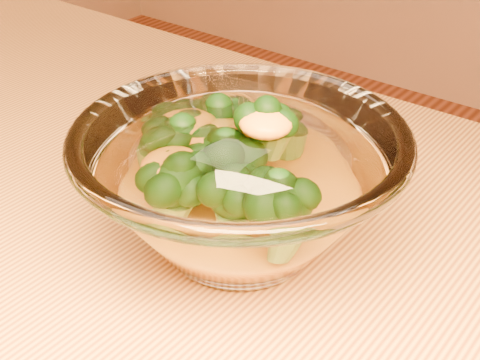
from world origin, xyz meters
TOP-DOWN VIEW (x-y plane):
  - table at (0.00, 0.00)m, footprint 1.20×0.80m
  - glass_bowl at (0.10, 0.09)m, footprint 0.24×0.24m
  - cheese_sauce at (0.10, 0.09)m, footprint 0.12×0.12m
  - broccoli_heap at (0.09, 0.09)m, footprint 0.16×0.14m

SIDE VIEW (x-z plane):
  - table at x=0.00m, z-range 0.28..1.03m
  - cheese_sauce at x=0.10m, z-range 0.77..0.80m
  - glass_bowl at x=0.10m, z-range 0.75..0.86m
  - broccoli_heap at x=0.09m, z-range 0.78..0.86m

